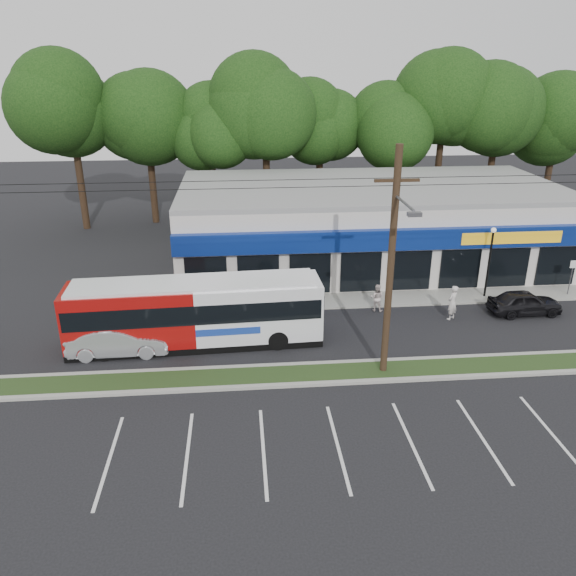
% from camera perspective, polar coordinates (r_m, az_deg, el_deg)
% --- Properties ---
extents(ground, '(120.00, 120.00, 0.00)m').
position_cam_1_polar(ground, '(24.36, 3.24, -10.01)').
color(ground, black).
rests_on(ground, ground).
extents(grass_strip, '(40.00, 1.60, 0.12)m').
position_cam_1_polar(grass_strip, '(25.17, 2.92, -8.69)').
color(grass_strip, '#203B18').
rests_on(grass_strip, ground).
extents(curb_south, '(40.00, 0.25, 0.14)m').
position_cam_1_polar(curb_south, '(24.45, 3.19, -9.69)').
color(curb_south, '#9E9E93').
rests_on(curb_south, ground).
extents(curb_north, '(40.00, 0.25, 0.14)m').
position_cam_1_polar(curb_north, '(25.90, 2.66, -7.71)').
color(curb_north, '#9E9E93').
rests_on(curb_north, ground).
extents(sidewalk, '(32.00, 2.20, 0.10)m').
position_cam_1_polar(sidewalk, '(33.11, 9.64, -1.09)').
color(sidewalk, '#9E9E93').
rests_on(sidewalk, ground).
extents(strip_mall, '(25.00, 12.55, 5.30)m').
position_cam_1_polar(strip_mall, '(38.71, 8.12, 6.53)').
color(strip_mall, beige).
rests_on(strip_mall, ground).
extents(utility_pole, '(50.00, 2.77, 10.00)m').
position_cam_1_polar(utility_pole, '(23.38, 10.10, 2.99)').
color(utility_pole, black).
rests_on(utility_pole, ground).
extents(lamp_post, '(0.30, 0.30, 4.25)m').
position_cam_1_polar(lamp_post, '(34.03, 19.85, 3.24)').
color(lamp_post, black).
rests_on(lamp_post, ground).
extents(sign_post, '(0.45, 0.10, 2.23)m').
position_cam_1_polar(sign_post, '(36.55, 26.91, 1.52)').
color(sign_post, '#59595E').
rests_on(sign_post, ground).
extents(tree_line, '(46.76, 6.76, 11.83)m').
position_cam_1_polar(tree_line, '(47.14, 3.87, 16.63)').
color(tree_line, black).
rests_on(tree_line, ground).
extents(metrobus, '(12.24, 3.09, 3.26)m').
position_cam_1_polar(metrobus, '(27.39, -9.37, -2.34)').
color(metrobus, '#970C0B').
rests_on(metrobus, ground).
extents(car_dark, '(3.96, 1.67, 1.34)m').
position_cam_1_polar(car_dark, '(33.24, 22.92, -1.36)').
color(car_dark, black).
rests_on(car_dark, ground).
extents(car_silver, '(4.70, 1.73, 1.54)m').
position_cam_1_polar(car_silver, '(27.69, -16.84, -4.99)').
color(car_silver, '#999BA0').
rests_on(car_silver, ground).
extents(pedestrian_a, '(0.83, 0.80, 1.91)m').
position_cam_1_polar(pedestrian_a, '(31.15, 16.35, -1.43)').
color(pedestrian_a, silver).
rests_on(pedestrian_a, ground).
extents(pedestrian_b, '(0.93, 0.85, 1.55)m').
position_cam_1_polar(pedestrian_b, '(31.35, 9.01, -0.97)').
color(pedestrian_b, beige).
rests_on(pedestrian_b, ground).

